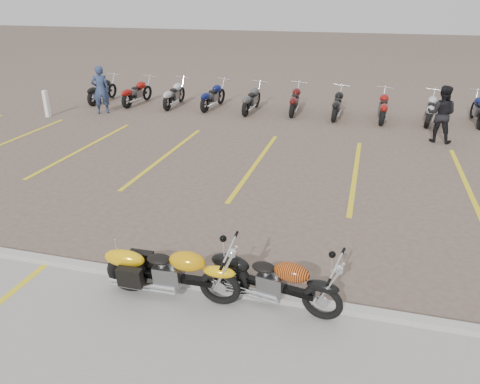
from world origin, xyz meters
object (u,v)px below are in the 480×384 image
object	(u,v)px
flame_cruiser	(272,281)
person_b	(441,114)
yellow_cruiser	(169,272)
person_a	(101,90)
bollard	(46,104)

from	to	relation	value
flame_cruiser	person_b	xyz separation A→B (m)	(3.33, 9.69, 0.46)
flame_cruiser	yellow_cruiser	bearing A→B (deg)	-162.09
person_a	person_b	bearing A→B (deg)	144.37
person_b	bollard	size ratio (longest dim) A/B	1.78
yellow_cruiser	person_b	bearing A→B (deg)	62.55
bollard	person_a	bearing A→B (deg)	31.82
person_b	person_a	bearing A→B (deg)	10.86
flame_cruiser	person_a	distance (m)	13.55
yellow_cruiser	bollard	world-z (taller)	bollard
yellow_cruiser	flame_cruiser	size ratio (longest dim) A/B	1.05
flame_cruiser	person_a	size ratio (longest dim) A/B	1.13
flame_cruiser	person_a	xyz separation A→B (m)	(-8.91, 10.19, 0.49)
flame_cruiser	bollard	bearing A→B (deg)	149.43
yellow_cruiser	bollard	size ratio (longest dim) A/B	2.18
person_b	bollard	world-z (taller)	person_b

